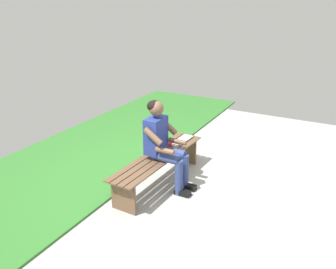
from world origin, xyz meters
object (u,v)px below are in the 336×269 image
Objects in this scene: person_seated at (164,142)px; bench_near at (159,162)px; apple at (169,144)px; book_open at (183,140)px.

bench_near is at bearing -107.74° from person_seated.
person_seated is (0.03, 0.10, 0.34)m from bench_near.
person_seated reaches higher than apple.
bench_near is at bearing 1.96° from apple.
book_open is (-0.69, -0.05, -0.23)m from person_seated.
person_seated is 0.73m from book_open.
apple reaches higher than book_open.
apple is at bearing -178.04° from bench_near.
bench_near is 4.51× the size of book_open.
apple is (-0.34, -0.01, 0.14)m from bench_near.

